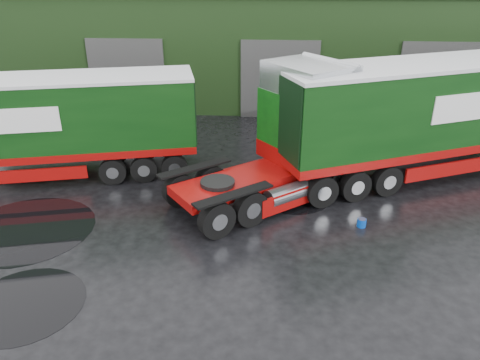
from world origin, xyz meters
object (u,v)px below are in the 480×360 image
lorry_right (440,118)px  wash_bucket (362,223)px  warehouse (279,38)px  trailer_left (25,130)px  hero_tractor (263,138)px  tree_back_b (378,12)px

lorry_right → wash_bucket: (-3.47, -4.50, -2.08)m
warehouse → trailer_left: size_ratio=2.56×
warehouse → hero_tractor: (-0.68, -15.50, -0.85)m
warehouse → hero_tractor: warehouse is taller
hero_tractor → lorry_right: bearing=75.1°
hero_tractor → wash_bucket: size_ratio=26.08×
hero_tractor → tree_back_b: bearing=123.3°
lorry_right → tree_back_b: 22.80m
lorry_right → tree_back_b: size_ratio=2.25×
warehouse → wash_bucket: size_ratio=113.57×
lorry_right → wash_bucket: 6.05m
trailer_left → lorry_right: bearing=-97.3°
hero_tractor → lorry_right: size_ratio=0.44×
warehouse → hero_tractor: size_ratio=4.35×
wash_bucket → tree_back_b: bearing=78.6°
warehouse → tree_back_b: 12.82m
wash_bucket → tree_back_b: 27.94m
lorry_right → trailer_left: bearing=-106.7°
hero_tractor → trailer_left: 8.91m
hero_tractor → wash_bucket: bearing=24.7°
trailer_left → wash_bucket: bearing=-116.8°
warehouse → trailer_left: 17.20m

